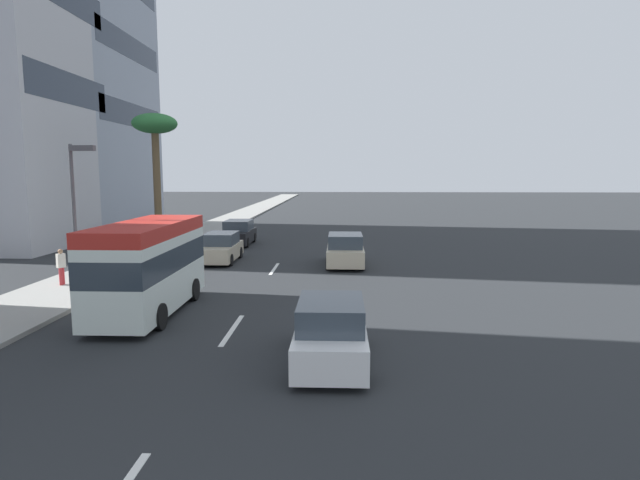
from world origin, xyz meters
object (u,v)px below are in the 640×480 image
(pedestrian_near_lamp, at_px, (61,265))
(pedestrian_mid_block, at_px, (156,240))
(street_lamp, at_px, (77,203))
(car_fifth, at_px, (238,233))
(palm_tree, at_px, (155,132))
(car_third, at_px, (345,250))
(minibus_second, at_px, (148,264))
(car_fourth, at_px, (221,248))
(car_lead, at_px, (331,333))

(pedestrian_near_lamp, bearing_deg, pedestrian_mid_block, -150.26)
(pedestrian_mid_block, relative_size, street_lamp, 0.29)
(car_fifth, height_order, palm_tree, palm_tree)
(car_fifth, distance_m, palm_tree, 8.41)
(pedestrian_mid_block, xyz_separation_m, street_lamp, (-10.29, -0.86, 2.72))
(car_third, distance_m, palm_tree, 15.00)
(pedestrian_near_lamp, xyz_separation_m, pedestrian_mid_block, (7.87, -1.24, 0.08))
(pedestrian_near_lamp, relative_size, pedestrian_mid_block, 0.93)
(minibus_second, xyz_separation_m, car_third, (9.71, -6.89, -0.94))
(minibus_second, distance_m, pedestrian_near_lamp, 6.42)
(car_fifth, bearing_deg, car_fourth, 3.14)
(pedestrian_mid_block, height_order, palm_tree, palm_tree)
(car_lead, xyz_separation_m, minibus_second, (4.46, 6.39, 0.96))
(car_fourth, xyz_separation_m, street_lamp, (-9.31, 3.11, 3.03))
(pedestrian_mid_block, bearing_deg, car_lead, 68.59)
(car_third, bearing_deg, pedestrian_near_lamp, 116.38)
(minibus_second, height_order, pedestrian_near_lamp, minibus_second)
(pedestrian_mid_block, bearing_deg, palm_tree, -127.07)
(pedestrian_mid_block, xyz_separation_m, palm_tree, (4.07, 1.25, 6.36))
(minibus_second, height_order, car_fourth, minibus_second)
(street_lamp, bearing_deg, palm_tree, 8.35)
(car_third, relative_size, pedestrian_near_lamp, 2.87)
(minibus_second, relative_size, car_third, 1.49)
(car_fourth, height_order, pedestrian_mid_block, pedestrian_mid_block)
(car_fifth, distance_m, pedestrian_near_lamp, 14.57)
(car_fifth, bearing_deg, palm_tree, -69.48)
(car_lead, distance_m, palm_tree, 24.15)
(car_lead, height_order, pedestrian_near_lamp, pedestrian_near_lamp)
(car_fifth, relative_size, pedestrian_near_lamp, 2.89)
(car_lead, bearing_deg, pedestrian_mid_block, 32.75)
(car_fifth, xyz_separation_m, pedestrian_near_lamp, (-13.74, 4.82, 0.20))
(palm_tree, bearing_deg, car_third, -116.25)
(palm_tree, bearing_deg, minibus_second, -161.68)
(car_fifth, height_order, street_lamp, street_lamp)
(palm_tree, bearing_deg, pedestrian_mid_block, -162.91)
(palm_tree, bearing_deg, car_fourth, -134.04)
(pedestrian_near_lamp, bearing_deg, car_third, 155.04)
(car_lead, distance_m, car_fourth, 16.37)
(minibus_second, bearing_deg, palm_tree, -161.68)
(car_third, relative_size, street_lamp, 0.76)
(palm_tree, distance_m, street_lamp, 14.96)
(car_lead, relative_size, minibus_second, 0.64)
(minibus_second, distance_m, pedestrian_mid_block, 12.26)
(pedestrian_mid_block, bearing_deg, pedestrian_near_lamp, 26.90)
(car_fifth, bearing_deg, car_third, 42.99)
(car_fourth, distance_m, pedestrian_mid_block, 4.09)
(car_lead, xyz_separation_m, car_third, (14.17, -0.49, 0.01))
(car_fifth, height_order, pedestrian_mid_block, pedestrian_mid_block)
(street_lamp, bearing_deg, car_lead, -121.35)
(pedestrian_near_lamp, xyz_separation_m, palm_tree, (11.93, 0.01, 6.44))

